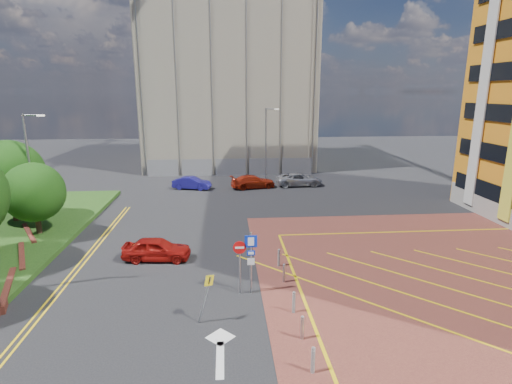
{
  "coord_description": "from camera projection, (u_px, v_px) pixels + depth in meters",
  "views": [
    {
      "loc": [
        -0.68,
        -17.03,
        9.75
      ],
      "look_at": [
        0.93,
        3.35,
        4.6
      ],
      "focal_mm": 28.0,
      "sensor_mm": 36.0,
      "label": 1
    }
  ],
  "objects": [
    {
      "name": "ground",
      "position": [
        242.0,
        304.0,
        18.9
      ],
      "size": [
        140.0,
        140.0,
        0.0
      ],
      "primitive_type": "plane",
      "color": "black",
      "rests_on": "ground"
    },
    {
      "name": "retaining_wall",
      "position": [
        4.0,
        289.0,
        19.88
      ],
      "size": [
        6.06,
        20.33,
        0.4
      ],
      "color": "maroon",
      "rests_on": "ground"
    },
    {
      "name": "tree_c",
      "position": [
        34.0,
        192.0,
        26.75
      ],
      "size": [
        4.0,
        4.0,
        4.9
      ],
      "color": "#3D2B1C",
      "rests_on": "grass_bed"
    },
    {
      "name": "tree_d",
      "position": [
        9.0,
        174.0,
        29.25
      ],
      "size": [
        5.0,
        5.0,
        6.08
      ],
      "color": "#3D2B1C",
      "rests_on": "grass_bed"
    },
    {
      "name": "lamp_left_far",
      "position": [
        31.0,
        166.0,
        28.25
      ],
      "size": [
        1.53,
        0.16,
        8.0
      ],
      "color": "#9EA0A8",
      "rests_on": "grass_bed"
    },
    {
      "name": "lamp_back",
      "position": [
        267.0,
        141.0,
        45.21
      ],
      "size": [
        1.53,
        0.16,
        8.0
      ],
      "color": "#9EA0A8",
      "rests_on": "ground"
    },
    {
      "name": "sign_cluster",
      "position": [
        247.0,
        257.0,
        19.39
      ],
      "size": [
        1.17,
        0.12,
        3.2
      ],
      "color": "#9EA0A8",
      "rests_on": "ground"
    },
    {
      "name": "warning_sign",
      "position": [
        206.0,
        293.0,
        16.99
      ],
      "size": [
        0.76,
        0.42,
        2.25
      ],
      "color": "#9EA0A8",
      "rests_on": "ground"
    },
    {
      "name": "bollard_row",
      "position": [
        296.0,
        311.0,
        17.35
      ],
      "size": [
        0.14,
        11.14,
        0.9
      ],
      "color": "#9EA0A8",
      "rests_on": "forecourt"
    },
    {
      "name": "construction_building",
      "position": [
        228.0,
        82.0,
        54.87
      ],
      "size": [
        21.2,
        19.2,
        22.0
      ],
      "primitive_type": "cube",
      "color": "gray",
      "rests_on": "ground"
    },
    {
      "name": "construction_fence",
      "position": [
        239.0,
        167.0,
        47.73
      ],
      "size": [
        21.6,
        0.06,
        2.0
      ],
      "primitive_type": "cube",
      "color": "gray",
      "rests_on": "ground"
    },
    {
      "name": "car_red_left",
      "position": [
        157.0,
        249.0,
        23.69
      ],
      "size": [
        4.09,
        1.89,
        1.36
      ],
      "primitive_type": "imported",
      "rotation": [
        0.0,
        0.0,
        1.5
      ],
      "color": "#9D120D",
      "rests_on": "ground"
    },
    {
      "name": "car_blue_back",
      "position": [
        192.0,
        183.0,
        40.94
      ],
      "size": [
        4.09,
        2.29,
        1.28
      ],
      "primitive_type": "imported",
      "rotation": [
        0.0,
        0.0,
        1.32
      ],
      "color": "navy",
      "rests_on": "ground"
    },
    {
      "name": "car_red_back",
      "position": [
        253.0,
        182.0,
        41.41
      ],
      "size": [
        4.91,
        2.82,
        1.34
      ],
      "primitive_type": "imported",
      "rotation": [
        0.0,
        0.0,
        1.79
      ],
      "color": "#AB240E",
      "rests_on": "ground"
    },
    {
      "name": "car_silver_back",
      "position": [
        299.0,
        179.0,
        42.44
      ],
      "size": [
        4.97,
        2.47,
        1.35
      ],
      "primitive_type": "imported",
      "rotation": [
        0.0,
        0.0,
        1.62
      ],
      "color": "#ABACB2",
      "rests_on": "ground"
    }
  ]
}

